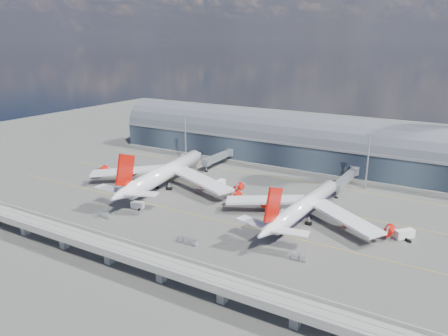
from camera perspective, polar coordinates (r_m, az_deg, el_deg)
The scene contains 19 objects.
ground at distance 178.74m, azimuth -2.16°, elevation -5.00°, with size 500.00×500.00×0.00m, color #474744.
taxi_lines at distance 196.48m, azimuth 1.33°, elevation -2.98°, with size 200.00×80.12×0.01m.
terminal at distance 241.72m, azimuth 7.89°, elevation 3.39°, with size 200.00×30.00×28.00m.
guideway at distance 137.73m, azimuth -14.88°, elevation -10.00°, with size 220.00×8.50×7.20m.
floodlight_mast_left at distance 245.53m, azimuth -5.06°, elevation 4.23°, with size 3.00×0.70×25.70m.
floodlight_mast_right at distance 205.30m, azimuth 18.27°, elevation 1.02°, with size 3.00×0.70×25.70m.
airliner_left at distance 200.00m, azimuth -7.88°, elevation -0.71°, with size 74.90×78.81×24.04m.
airliner_right at distance 165.26m, azimuth 10.35°, elevation -5.04°, with size 64.63×67.55×21.43m.
jet_bridge_left at distance 233.31m, azimuth -0.57°, elevation 1.51°, with size 4.40×28.00×7.25m.
jet_bridge_right at distance 205.65m, azimuth 15.79°, elevation -1.20°, with size 4.40×32.00×7.25m.
service_truck_0 at distance 216.99m, azimuth -12.92°, elevation -1.15°, with size 4.40×6.22×2.47m.
service_truck_1 at distance 178.84m, azimuth -11.22°, elevation -4.80°, with size 5.55×3.53×2.98m.
service_truck_2 at distance 168.95m, azimuth 8.49°, elevation -6.00°, with size 7.20×2.51×2.57m.
service_truck_3 at distance 162.20m, azimuth 22.49°, elevation -8.00°, with size 6.50×6.82×3.30m.
service_truck_4 at distance 200.65m, azimuth -0.52°, elevation -2.05°, with size 3.13×5.82×3.29m.
service_truck_5 at distance 246.55m, azimuth -5.27°, elevation 1.34°, with size 5.58×4.87×2.61m.
cargo_train_0 at distance 174.17m, azimuth -15.31°, elevation -5.92°, with size 6.95×2.76×1.52m.
cargo_train_1 at distance 147.76m, azimuth -4.77°, elevation -9.47°, with size 7.88×1.93×1.75m.
cargo_train_2 at distance 138.89m, azimuth 9.83°, elevation -11.44°, with size 5.46×2.13×1.82m.
Camera 1 is at (90.70, -139.45, 65.39)m, focal length 35.00 mm.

